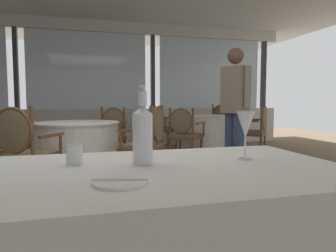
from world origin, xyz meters
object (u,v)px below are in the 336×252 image
side_plate (120,182)px  water_tumbler (75,154)px  dining_chair_1_0 (257,128)px  wine_glass (246,125)px  dining_chair_1_2 (160,124)px  dining_chair_0_3 (14,136)px  dining_chair_0_0 (23,147)px  dining_chair_0_1 (149,139)px  water_bottle (143,133)px  dining_chair_1_3 (184,131)px  diner_person_1 (235,103)px  dining_chair_0_2 (110,131)px  dining_chair_1_1 (220,122)px

side_plate → water_tumbler: water_tumbler is taller
water_tumbler → dining_chair_1_0: bearing=49.8°
wine_glass → dining_chair_1_2: wine_glass is taller
side_plate → dining_chair_0_3: bearing=107.0°
dining_chair_0_0 → dining_chair_0_1: 1.37m
water_bottle → wine_glass: water_bottle is taller
side_plate → dining_chair_0_1: 2.69m
dining_chair_1_0 → dining_chair_1_3: 1.39m
dining_chair_1_3 → dining_chair_0_1: bearing=-173.9°
dining_chair_0_3 → diner_person_1: bearing=15.6°
water_bottle → dining_chair_0_0: size_ratio=0.33×
dining_chair_0_0 → water_tumbler: bearing=-133.8°
wine_glass → dining_chair_1_3: wine_glass is taller
dining_chair_0_3 → diner_person_1: 3.07m
dining_chair_1_0 → dining_chair_0_2: bearing=39.6°
dining_chair_1_1 → diner_person_1: size_ratio=0.55×
dining_chair_0_0 → dining_chair_1_1: 4.57m
dining_chair_0_2 → dining_chair_1_2: (1.11, 1.22, 0.00)m
water_tumbler → dining_chair_0_1: bearing=71.6°
dining_chair_0_0 → dining_chair_1_1: bearing=-19.7°
dining_chair_0_1 → dining_chair_0_3: 1.94m
dining_chair_1_2 → dining_chair_0_2: bearing=-90.7°
wine_glass → dining_chair_1_3: (0.84, 3.50, -0.37)m
water_bottle → water_tumbler: (-0.27, 0.06, -0.09)m
dining_chair_0_1 → dining_chair_0_2: bearing=-44.9°
dining_chair_1_0 → side_plate: bearing=95.5°
dining_chair_1_2 → diner_person_1: 2.41m
dining_chair_0_0 → dining_chair_0_2: dining_chair_0_0 is taller
dining_chair_0_0 → dining_chair_1_1: dining_chair_0_0 is taller
dining_chair_0_3 → water_tumbler: bearing=-44.4°
wine_glass → dining_chair_1_0: size_ratio=0.23×
water_tumbler → dining_chair_0_0: (-0.57, 1.90, -0.23)m
water_bottle → dining_chair_1_3: water_bottle is taller
dining_chair_0_1 → dining_chair_0_2: size_ratio=1.05×
diner_person_1 → dining_chair_0_1: bearing=170.3°
dining_chair_1_0 → diner_person_1: size_ratio=0.53×
wine_glass → water_tumbler: bearing=173.3°
side_plate → dining_chair_1_1: dining_chair_1_1 is taller
side_plate → dining_chair_1_1: size_ratio=0.18×
dining_chair_0_0 → dining_chair_1_1: size_ratio=1.01×
wine_glass → water_bottle: bearing=177.4°
side_plate → water_tumbler: bearing=113.6°
dining_chair_1_1 → dining_chair_1_2: dining_chair_1_1 is taller
side_plate → dining_chair_1_0: 4.76m
dining_chair_0_3 → diner_person_1: (2.94, -0.72, 0.46)m
dining_chair_1_2 → water_bottle: bearing=-62.4°
dining_chair_0_2 → dining_chair_0_1: bearing=45.1°
water_tumbler → dining_chair_0_0: dining_chair_0_0 is taller
dining_chair_0_2 → dining_chair_1_2: size_ratio=0.99×
dining_chair_0_1 → dining_chair_1_1: bearing=-99.6°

